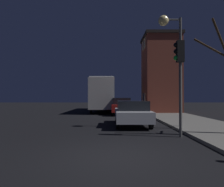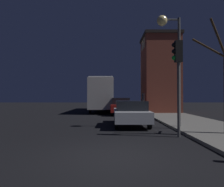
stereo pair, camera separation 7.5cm
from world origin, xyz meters
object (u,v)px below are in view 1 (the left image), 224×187
traffic_light (180,68)px  car_far_lane (119,104)px  streetlamp (170,41)px  car_near_lane (132,112)px  car_mid_lane (121,106)px  bus (104,93)px

traffic_light → car_far_lane: 19.96m
streetlamp → car_near_lane: bearing=146.8°
car_mid_lane → car_near_lane: bearing=-87.7°
bus → car_far_lane: (1.86, 3.08, -1.43)m
car_near_lane → car_far_lane: 16.03m
bus → streetlamp: bearing=-73.9°
streetlamp → car_far_lane: (-2.24, 17.30, -3.93)m
streetlamp → car_mid_lane: bearing=104.3°
traffic_light → car_far_lane: bearing=95.7°
streetlamp → car_near_lane: size_ratio=1.26×
bus → car_near_lane: (2.16, -12.95, -1.39)m
traffic_light → car_far_lane: traffic_light is taller
traffic_light → car_mid_lane: size_ratio=0.99×
streetlamp → bus: bearing=106.1°
bus → traffic_light: bearing=-77.1°
traffic_light → car_near_lane: (-1.65, 3.71, -2.13)m
traffic_light → car_near_lane: bearing=114.0°
bus → car_near_lane: size_ratio=2.41×
streetlamp → traffic_light: streetlamp is taller
car_mid_lane → car_far_lane: size_ratio=0.87×
streetlamp → car_mid_lane: streetlamp is taller
bus → car_near_lane: bearing=-80.5°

